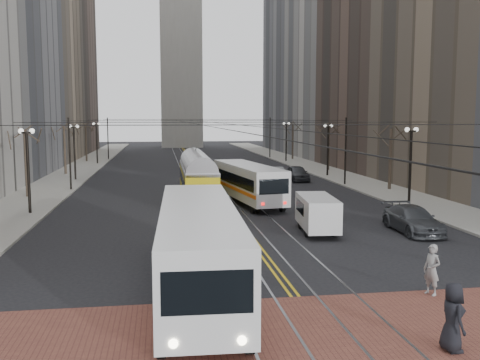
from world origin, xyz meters
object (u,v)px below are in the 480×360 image
object	(u,v)px
transit_bus	(198,250)
pedestrian_a	(453,317)
streetcar	(197,182)
cargo_van	(317,215)
sedan_parked	(413,219)
pedestrian_b	(432,270)
sedan_grey	(297,173)
sedan_silver	(276,175)
rear_bus	(248,184)

from	to	relation	value
transit_bus	pedestrian_a	size ratio (longest dim) A/B	6.65
streetcar	pedestrian_a	world-z (taller)	streetcar
cargo_van	sedan_parked	size ratio (longest dim) A/B	0.92
streetcar	cargo_van	size ratio (longest dim) A/B	2.71
pedestrian_a	cargo_van	bearing A→B (deg)	-0.66
pedestrian_a	pedestrian_b	distance (m)	4.97
sedan_grey	sedan_parked	bearing A→B (deg)	-89.72
cargo_van	sedan_grey	size ratio (longest dim) A/B	1.01
sedan_parked	pedestrian_b	size ratio (longest dim) A/B	2.70
sedan_silver	pedestrian_b	size ratio (longest dim) A/B	2.45
streetcar	sedan_grey	xyz separation A→B (m)	(11.32, 11.95, -0.71)
pedestrian_a	pedestrian_b	size ratio (longest dim) A/B	1.04
sedan_parked	sedan_silver	bearing A→B (deg)	97.20
rear_bus	pedestrian_b	world-z (taller)	rear_bus
pedestrian_b	sedan_parked	bearing A→B (deg)	133.90
streetcar	rear_bus	xyz separation A→B (m)	(3.81, -1.80, -0.02)
rear_bus	cargo_van	bearing A→B (deg)	-87.61
rear_bus	cargo_van	size ratio (longest dim) A/B	2.41
sedan_grey	sedan_parked	world-z (taller)	sedan_grey
transit_bus	sedan_parked	world-z (taller)	transit_bus
cargo_van	streetcar	bearing A→B (deg)	120.33
pedestrian_b	sedan_silver	bearing A→B (deg)	153.99
sedan_parked	pedestrian_a	distance (m)	16.31
sedan_parked	pedestrian_b	distance (m)	11.34
transit_bus	sedan_silver	bearing A→B (deg)	75.04
transit_bus	streetcar	size ratio (longest dim) A/B	1.03
sedan_silver	pedestrian_a	xyz separation A→B (m)	(-3.60, -39.92, 0.23)
pedestrian_a	sedan_grey	bearing A→B (deg)	-6.39
streetcar	pedestrian_a	size ratio (longest dim) A/B	6.46
sedan_parked	sedan_grey	bearing A→B (deg)	91.45
cargo_van	transit_bus	bearing A→B (deg)	-122.31
rear_bus	sedan_parked	xyz separation A→B (m)	(7.67, -11.96, -0.74)
streetcar	sedan_parked	bearing A→B (deg)	-49.67
sedan_silver	sedan_grey	bearing A→B (deg)	18.88
sedan_parked	pedestrian_a	bearing A→B (deg)	-111.51
transit_bus	pedestrian_b	bearing A→B (deg)	-8.17
streetcar	sedan_parked	xyz separation A→B (m)	(11.48, -13.75, -0.76)
streetcar	sedan_grey	size ratio (longest dim) A/B	2.74
transit_bus	pedestrian_a	distance (m)	9.15
transit_bus	rear_bus	distance (m)	21.52
streetcar	sedan_grey	distance (m)	16.47
pedestrian_b	rear_bus	bearing A→B (deg)	165.10
rear_bus	cargo_van	distance (m)	11.47
sedan_silver	rear_bus	bearing A→B (deg)	-110.72
rear_bus	sedan_grey	bearing A→B (deg)	52.83
pedestrian_a	pedestrian_b	bearing A→B (deg)	-19.69
rear_bus	pedestrian_a	bearing A→B (deg)	-95.55
transit_bus	pedestrian_b	world-z (taller)	transit_bus
streetcar	pedestrian_b	xyz separation A→B (m)	(7.06, -24.19, -0.54)
rear_bus	pedestrian_b	size ratio (longest dim) A/B	5.96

